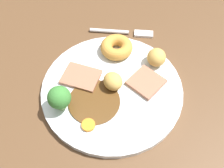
{
  "coord_description": "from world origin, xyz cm",
  "views": [
    {
      "loc": [
        23.79,
        4.54,
        45.81
      ],
      "look_at": [
        -3.78,
        2.13,
        6.0
      ],
      "focal_mm": 39.44,
      "sensor_mm": 36.0,
      "label": 1
    }
  ],
  "objects_px": {
    "roast_potato_left": "(113,81)",
    "carrot_coin_front": "(88,125)",
    "roast_potato_right": "(156,57)",
    "yorkshire_pudding": "(117,47)",
    "dinner_plate": "(112,89)",
    "fork": "(124,32)",
    "meat_slice_main": "(81,77)",
    "meat_slice_under": "(146,82)",
    "broccoli_floret": "(59,98)"
  },
  "relations": [
    {
      "from": "meat_slice_main",
      "to": "roast_potato_left",
      "type": "xyz_separation_m",
      "value": [
        0.01,
        0.07,
        0.01
      ]
    },
    {
      "from": "meat_slice_main",
      "to": "carrot_coin_front",
      "type": "bearing_deg",
      "value": 16.07
    },
    {
      "from": "meat_slice_under",
      "to": "roast_potato_left",
      "type": "height_order",
      "value": "roast_potato_left"
    },
    {
      "from": "roast_potato_left",
      "to": "carrot_coin_front",
      "type": "relative_size",
      "value": 1.65
    },
    {
      "from": "dinner_plate",
      "to": "meat_slice_main",
      "type": "distance_m",
      "value": 0.07
    },
    {
      "from": "dinner_plate",
      "to": "fork",
      "type": "relative_size",
      "value": 1.86
    },
    {
      "from": "meat_slice_under",
      "to": "fork",
      "type": "xyz_separation_m",
      "value": [
        -0.15,
        -0.05,
        -0.01
      ]
    },
    {
      "from": "meat_slice_under",
      "to": "meat_slice_main",
      "type": "bearing_deg",
      "value": -90.53
    },
    {
      "from": "yorkshire_pudding",
      "to": "meat_slice_main",
      "type": "bearing_deg",
      "value": -39.62
    },
    {
      "from": "fork",
      "to": "meat_slice_under",
      "type": "bearing_deg",
      "value": -70.31
    },
    {
      "from": "yorkshire_pudding",
      "to": "broccoli_floret",
      "type": "distance_m",
      "value": 0.18
    },
    {
      "from": "yorkshire_pudding",
      "to": "roast_potato_right",
      "type": "xyz_separation_m",
      "value": [
        0.03,
        0.09,
        0.01
      ]
    },
    {
      "from": "roast_potato_left",
      "to": "carrot_coin_front",
      "type": "bearing_deg",
      "value": -21.88
    },
    {
      "from": "roast_potato_right",
      "to": "fork",
      "type": "bearing_deg",
      "value": -143.28
    },
    {
      "from": "meat_slice_main",
      "to": "yorkshire_pudding",
      "type": "xyz_separation_m",
      "value": [
        -0.08,
        0.07,
        0.01
      ]
    },
    {
      "from": "dinner_plate",
      "to": "roast_potato_right",
      "type": "distance_m",
      "value": 0.11
    },
    {
      "from": "dinner_plate",
      "to": "roast_potato_left",
      "type": "distance_m",
      "value": 0.02
    },
    {
      "from": "meat_slice_main",
      "to": "carrot_coin_front",
      "type": "height_order",
      "value": "meat_slice_main"
    },
    {
      "from": "meat_slice_main",
      "to": "meat_slice_under",
      "type": "bearing_deg",
      "value": 89.47
    },
    {
      "from": "dinner_plate",
      "to": "broccoli_floret",
      "type": "bearing_deg",
      "value": -59.36
    },
    {
      "from": "roast_potato_right",
      "to": "meat_slice_main",
      "type": "bearing_deg",
      "value": -70.36
    },
    {
      "from": "roast_potato_right",
      "to": "fork",
      "type": "distance_m",
      "value": 0.13
    },
    {
      "from": "meat_slice_main",
      "to": "dinner_plate",
      "type": "bearing_deg",
      "value": 76.12
    },
    {
      "from": "roast_potato_left",
      "to": "roast_potato_right",
      "type": "relative_size",
      "value": 0.98
    },
    {
      "from": "roast_potato_left",
      "to": "broccoli_floret",
      "type": "relative_size",
      "value": 0.75
    },
    {
      "from": "meat_slice_under",
      "to": "broccoli_floret",
      "type": "height_order",
      "value": "broccoli_floret"
    },
    {
      "from": "dinner_plate",
      "to": "meat_slice_under",
      "type": "relative_size",
      "value": 4.64
    },
    {
      "from": "dinner_plate",
      "to": "meat_slice_under",
      "type": "bearing_deg",
      "value": 102.44
    },
    {
      "from": "roast_potato_left",
      "to": "broccoli_floret",
      "type": "xyz_separation_m",
      "value": [
        0.06,
        -0.09,
        0.02
      ]
    },
    {
      "from": "meat_slice_under",
      "to": "roast_potato_left",
      "type": "bearing_deg",
      "value": -79.21
    },
    {
      "from": "roast_potato_left",
      "to": "roast_potato_right",
      "type": "xyz_separation_m",
      "value": [
        -0.07,
        0.09,
        0.0
      ]
    },
    {
      "from": "fork",
      "to": "roast_potato_left",
      "type": "bearing_deg",
      "value": -93.68
    },
    {
      "from": "yorkshire_pudding",
      "to": "carrot_coin_front",
      "type": "bearing_deg",
      "value": -11.14
    },
    {
      "from": "roast_potato_left",
      "to": "fork",
      "type": "relative_size",
      "value": 0.27
    },
    {
      "from": "roast_potato_right",
      "to": "broccoli_floret",
      "type": "xyz_separation_m",
      "value": [
        0.12,
        -0.18,
        0.01
      ]
    },
    {
      "from": "meat_slice_main",
      "to": "meat_slice_under",
      "type": "height_order",
      "value": "same"
    },
    {
      "from": "roast_potato_right",
      "to": "carrot_coin_front",
      "type": "xyz_separation_m",
      "value": [
        0.16,
        -0.12,
        -0.01
      ]
    },
    {
      "from": "yorkshire_pudding",
      "to": "carrot_coin_front",
      "type": "xyz_separation_m",
      "value": [
        0.19,
        -0.04,
        -0.01
      ]
    },
    {
      "from": "broccoli_floret",
      "to": "roast_potato_right",
      "type": "bearing_deg",
      "value": 124.92
    },
    {
      "from": "meat_slice_main",
      "to": "meat_slice_under",
      "type": "relative_size",
      "value": 1.2
    },
    {
      "from": "yorkshire_pudding",
      "to": "carrot_coin_front",
      "type": "distance_m",
      "value": 0.19
    },
    {
      "from": "roast_potato_left",
      "to": "carrot_coin_front",
      "type": "xyz_separation_m",
      "value": [
        0.09,
        -0.04,
        -0.01
      ]
    },
    {
      "from": "broccoli_floret",
      "to": "carrot_coin_front",
      "type": "bearing_deg",
      "value": 57.57
    },
    {
      "from": "dinner_plate",
      "to": "yorkshire_pudding",
      "type": "height_order",
      "value": "yorkshire_pudding"
    },
    {
      "from": "broccoli_floret",
      "to": "fork",
      "type": "height_order",
      "value": "broccoli_floret"
    },
    {
      "from": "yorkshire_pudding",
      "to": "dinner_plate",
      "type": "bearing_deg",
      "value": -0.92
    },
    {
      "from": "dinner_plate",
      "to": "yorkshire_pudding",
      "type": "xyz_separation_m",
      "value": [
        -0.1,
        0.0,
        0.02
      ]
    },
    {
      "from": "dinner_plate",
      "to": "fork",
      "type": "distance_m",
      "value": 0.17
    },
    {
      "from": "roast_potato_left",
      "to": "roast_potato_right",
      "type": "height_order",
      "value": "roast_potato_right"
    },
    {
      "from": "meat_slice_under",
      "to": "broccoli_floret",
      "type": "bearing_deg",
      "value": -66.57
    }
  ]
}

